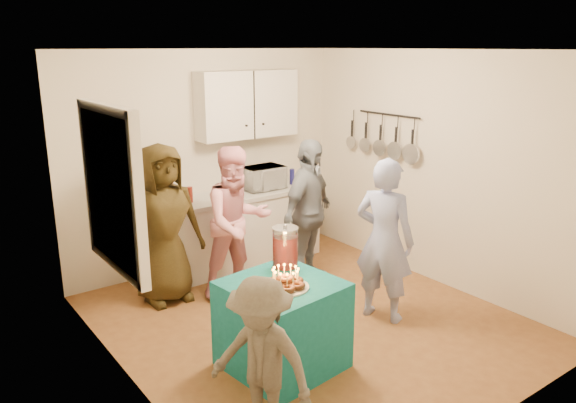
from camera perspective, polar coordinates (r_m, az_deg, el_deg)
floor at (r=5.70m, az=2.14°, el=-11.99°), size 4.00×4.00×0.00m
ceiling at (r=5.05m, az=2.45°, el=15.16°), size 4.00×4.00×0.00m
back_wall at (r=6.86m, az=-8.26°, el=4.18°), size 3.60×3.60×0.00m
left_wall at (r=4.37m, az=-16.46°, el=-2.87°), size 4.00×4.00×0.00m
right_wall at (r=6.48m, az=14.82°, el=3.16°), size 4.00×4.00×0.00m
window_night at (r=4.59m, az=-17.67°, el=1.14°), size 0.04×1.00×1.20m
counter at (r=6.92m, az=-5.34°, el=-3.07°), size 2.20×0.58×0.86m
countertop at (r=6.79m, az=-5.43°, el=0.57°), size 2.24×0.62×0.05m
upper_cabinet at (r=6.88m, az=-4.16°, el=9.82°), size 1.30×0.30×0.80m
pot_rack at (r=6.82m, az=9.98°, el=6.61°), size 0.12×1.00×0.60m
microwave at (r=6.97m, az=-2.58°, el=2.42°), size 0.52×0.36×0.28m
party_table at (r=4.81m, az=-0.59°, el=-12.40°), size 0.94×0.94×0.76m
donut_cake at (r=4.51m, az=-0.24°, el=-7.72°), size 0.38×0.38×0.18m
punch_jar at (r=4.90m, az=-0.29°, el=-4.77°), size 0.22×0.22×0.34m
man_birthday at (r=5.53m, az=9.75°, el=-3.90°), size 0.59×0.70×1.63m
woman_back_left at (r=5.97m, az=-12.51°, el=-2.26°), size 0.84×0.55×1.69m
woman_back_center at (r=6.00m, az=-5.17°, el=-2.13°), size 0.84×0.68×1.64m
woman_back_right at (r=6.26m, az=2.07°, el=-1.18°), size 1.06×0.77×1.66m
child_near_left at (r=3.89m, az=-2.76°, el=-15.96°), size 0.72×0.89×1.20m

